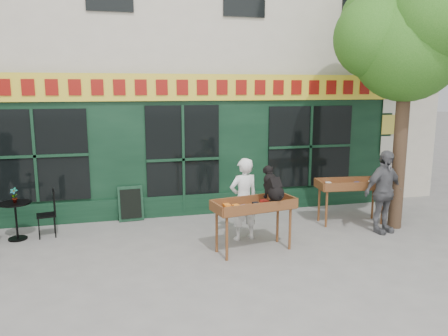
{
  "coord_description": "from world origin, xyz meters",
  "views": [
    {
      "loc": [
        -1.54,
        -7.63,
        2.99
      ],
      "look_at": [
        0.52,
        0.5,
        1.45
      ],
      "focal_mm": 35.0,
      "sensor_mm": 36.0,
      "label": 1
    }
  ],
  "objects_px": {
    "bistro_table": "(16,213)",
    "woman": "(244,199)",
    "man_right": "(383,192)",
    "book_cart_center": "(254,208)",
    "book_cart_right": "(351,187)",
    "dog": "(273,183)"
  },
  "relations": [
    {
      "from": "book_cart_right",
      "to": "bistro_table",
      "type": "xyz_separation_m",
      "value": [
        -7.02,
        0.63,
        -0.28
      ]
    },
    {
      "from": "woman",
      "to": "book_cart_right",
      "type": "bearing_deg",
      "value": 179.51
    },
    {
      "from": "book_cart_right",
      "to": "bistro_table",
      "type": "relative_size",
      "value": 2.04
    },
    {
      "from": "man_right",
      "to": "bistro_table",
      "type": "distance_m",
      "value": 7.45
    },
    {
      "from": "book_cart_center",
      "to": "man_right",
      "type": "distance_m",
      "value": 2.96
    },
    {
      "from": "dog",
      "to": "book_cart_right",
      "type": "height_order",
      "value": "dog"
    },
    {
      "from": "book_cart_right",
      "to": "bistro_table",
      "type": "distance_m",
      "value": 7.05
    },
    {
      "from": "dog",
      "to": "woman",
      "type": "distance_m",
      "value": 0.91
    },
    {
      "from": "dog",
      "to": "bistro_table",
      "type": "distance_m",
      "value": 5.11
    },
    {
      "from": "bistro_table",
      "to": "woman",
      "type": "bearing_deg",
      "value": -13.91
    },
    {
      "from": "woman",
      "to": "book_cart_right",
      "type": "relative_size",
      "value": 1.06
    },
    {
      "from": "dog",
      "to": "bistro_table",
      "type": "relative_size",
      "value": 0.79
    },
    {
      "from": "woman",
      "to": "book_cart_right",
      "type": "xyz_separation_m",
      "value": [
        2.63,
        0.46,
        -0.0
      ]
    },
    {
      "from": "woman",
      "to": "bistro_table",
      "type": "bearing_deg",
      "value": -24.31
    },
    {
      "from": "book_cart_center",
      "to": "woman",
      "type": "distance_m",
      "value": 0.65
    },
    {
      "from": "book_cart_center",
      "to": "book_cart_right",
      "type": "bearing_deg",
      "value": 12.45
    },
    {
      "from": "dog",
      "to": "man_right",
      "type": "distance_m",
      "value": 2.65
    },
    {
      "from": "dog",
      "to": "man_right",
      "type": "relative_size",
      "value": 0.35
    },
    {
      "from": "man_right",
      "to": "book_cart_center",
      "type": "bearing_deg",
      "value": 172.41
    },
    {
      "from": "book_cart_center",
      "to": "dog",
      "type": "bearing_deg",
      "value": -18.53
    },
    {
      "from": "dog",
      "to": "book_cart_center",
      "type": "bearing_deg",
      "value": 161.47
    },
    {
      "from": "man_right",
      "to": "bistro_table",
      "type": "relative_size",
      "value": 2.29
    }
  ]
}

